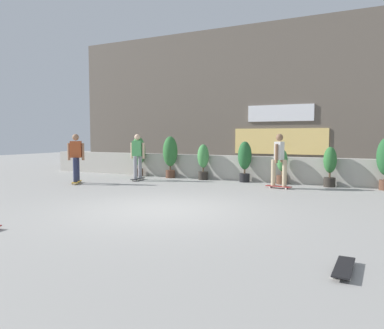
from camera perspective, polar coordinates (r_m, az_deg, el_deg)
ground_plane at (r=8.45m, az=-4.55°, el=-6.80°), size 48.00×48.00×0.00m
planter_wall at (r=13.83m, az=8.31°, el=-0.57°), size 18.00×0.40×0.90m
building_backdrop at (r=17.70m, az=12.49°, el=9.52°), size 20.00×2.08×6.50m
potted_plant_0 at (r=15.38m, az=-8.16°, el=1.75°), size 0.56×0.56×1.60m
potted_plant_1 at (r=14.58m, az=-3.33°, el=1.68°), size 0.57×0.57×1.61m
potted_plant_2 at (r=13.95m, az=1.71°, el=0.70°), size 0.43×0.43×1.32m
potted_plant_3 at (r=13.36m, az=8.02°, el=0.88°), size 0.48×0.48×1.44m
potted_plant_4 at (r=13.02m, az=13.53°, el=-0.20°), size 0.36×0.36×1.18m
potted_plant_5 at (r=12.76m, az=20.24°, el=-0.04°), size 0.41×0.41×1.29m
skater_foreground at (r=11.91m, az=13.11°, el=0.93°), size 0.82×0.56×1.70m
skater_far_right at (r=13.82m, az=-8.27°, el=1.46°), size 0.56×0.82×1.70m
skater_far_left at (r=13.36m, az=-17.22°, el=1.21°), size 0.59×0.79×1.70m
skateboard_near_camera at (r=5.01m, az=22.10°, el=-14.27°), size 0.22×0.80×0.08m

